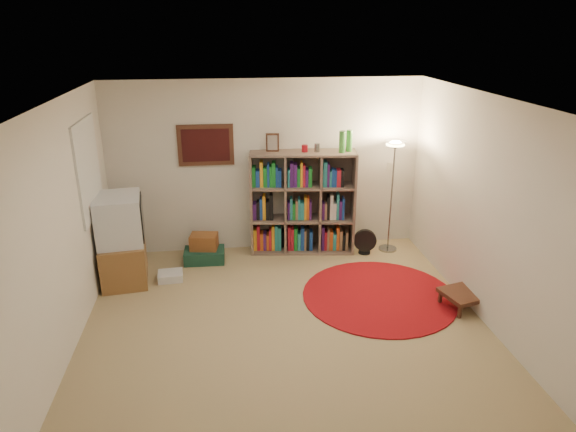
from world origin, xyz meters
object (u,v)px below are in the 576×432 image
(tv_stand, at_px, (122,241))
(suitcase, at_px, (205,255))
(bookshelf, at_px, (301,204))
(side_table, at_px, (463,295))
(floor_fan, at_px, (365,242))
(floor_lamp, at_px, (394,160))

(tv_stand, xyz_separation_m, suitcase, (1.02, 0.43, -0.47))
(bookshelf, bearing_deg, tv_stand, -157.85)
(tv_stand, xyz_separation_m, side_table, (4.11, -1.26, -0.39))
(floor_fan, bearing_deg, tv_stand, -159.41)
(bookshelf, bearing_deg, suitcase, -163.78)
(floor_lamp, height_order, side_table, floor_lamp)
(floor_lamp, xyz_separation_m, suitcase, (-2.73, -0.06, -1.29))
(floor_lamp, bearing_deg, bookshelf, 172.40)
(bookshelf, xyz_separation_m, tv_stand, (-2.45, -0.66, -0.17))
(floor_lamp, distance_m, side_table, 2.15)
(floor_fan, xyz_separation_m, tv_stand, (-3.36, -0.39, 0.37))
(bookshelf, bearing_deg, floor_fan, -9.34)
(floor_fan, distance_m, suitcase, 2.34)
(floor_fan, bearing_deg, bookshelf, 177.56)
(tv_stand, bearing_deg, bookshelf, 7.87)
(bookshelf, bearing_deg, side_table, -42.08)
(floor_lamp, relative_size, tv_stand, 1.42)
(floor_lamp, height_order, tv_stand, floor_lamp)
(tv_stand, bearing_deg, floor_lamp, 0.20)
(bookshelf, height_order, suitcase, bookshelf)
(floor_lamp, xyz_separation_m, floor_fan, (-0.39, -0.10, -1.19))
(floor_lamp, height_order, suitcase, floor_lamp)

